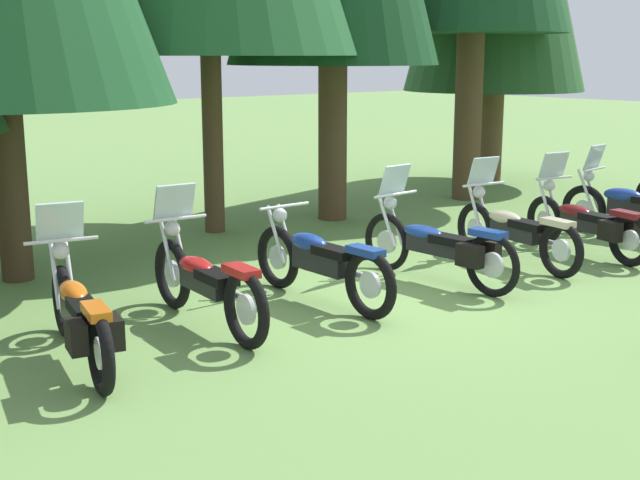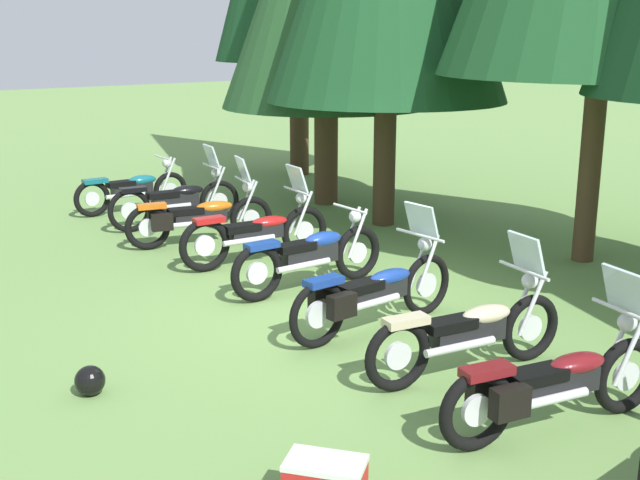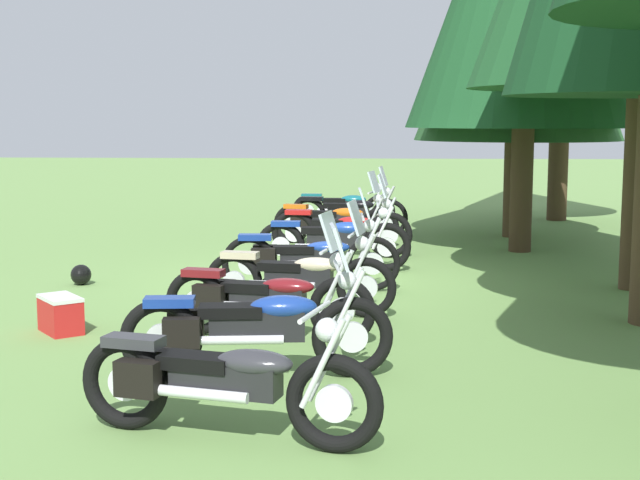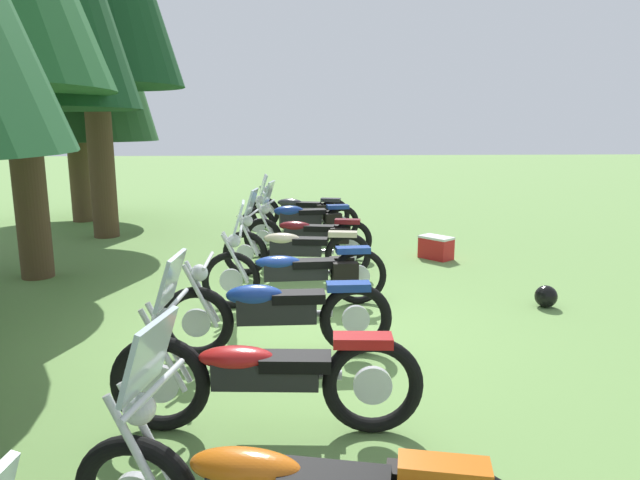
% 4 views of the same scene
% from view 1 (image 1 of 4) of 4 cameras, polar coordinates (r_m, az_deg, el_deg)
% --- Properties ---
extents(ground_plane, '(80.00, 80.00, 0.00)m').
position_cam_1_polar(ground_plane, '(10.07, 4.29, -3.51)').
color(ground_plane, '#6B934C').
extents(motorcycle_2, '(0.89, 2.35, 1.37)m').
position_cam_1_polar(motorcycle_2, '(7.97, -15.63, -4.75)').
color(motorcycle_2, black).
rests_on(motorcycle_2, ground_plane).
extents(motorcycle_3, '(0.71, 2.38, 1.39)m').
position_cam_1_polar(motorcycle_3, '(8.79, -7.63, -2.72)').
color(motorcycle_3, black).
rests_on(motorcycle_3, ground_plane).
extents(motorcycle_4, '(0.70, 2.35, 1.03)m').
position_cam_1_polar(motorcycle_4, '(9.55, 0.01, -1.44)').
color(motorcycle_4, black).
rests_on(motorcycle_4, ground_plane).
extents(motorcycle_5, '(0.76, 2.40, 1.38)m').
position_cam_1_polar(motorcycle_5, '(10.45, 7.90, -0.32)').
color(motorcycle_5, black).
rests_on(motorcycle_5, ground_plane).
extents(motorcycle_6, '(0.72, 2.31, 1.37)m').
position_cam_1_polar(motorcycle_6, '(11.57, 12.78, 0.66)').
color(motorcycle_6, black).
rests_on(motorcycle_6, ground_plane).
extents(motorcycle_7, '(0.83, 2.28, 1.36)m').
position_cam_1_polar(motorcycle_7, '(12.40, 17.31, 1.11)').
color(motorcycle_7, black).
rests_on(motorcycle_7, ground_plane).
extents(motorcycle_8, '(0.74, 2.43, 1.38)m').
position_cam_1_polar(motorcycle_8, '(13.65, 20.38, 2.00)').
color(motorcycle_8, black).
rests_on(motorcycle_8, ground_plane).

